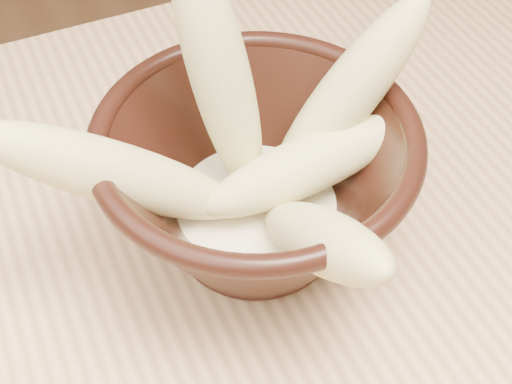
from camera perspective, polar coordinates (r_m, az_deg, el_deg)
bowl at (r=0.47m, az=0.00°, el=0.79°), size 0.21×0.21×0.11m
milk_puddle at (r=0.49m, az=0.00°, el=-1.42°), size 0.12×0.12×0.02m
banana_upright at (r=0.45m, az=-2.94°, el=9.52°), size 0.07×0.10×0.19m
banana_left at (r=0.44m, az=-10.79°, el=1.38°), size 0.17×0.07×0.14m
banana_right at (r=0.47m, az=7.16°, el=7.48°), size 0.13×0.04×0.15m
banana_across at (r=0.46m, az=4.00°, el=2.11°), size 0.15×0.04×0.07m
banana_front at (r=0.41m, az=5.28°, el=-3.90°), size 0.04×0.14×0.12m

